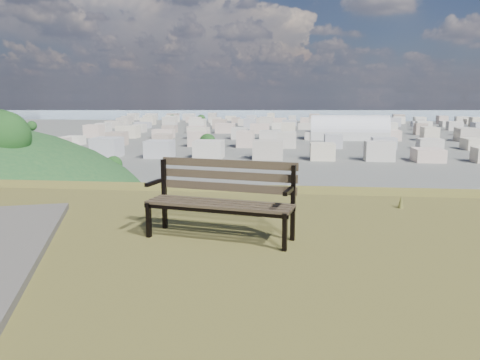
# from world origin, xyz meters

# --- Properties ---
(park_bench) EXTENTS (1.66, 0.83, 0.83)m
(park_bench) POSITION_xyz_m (0.13, 1.58, 25.47)
(park_bench) COLOR #473B28
(park_bench) RESTS_ON hilltop_mesa
(grass_tufts) EXTENTS (12.49, 7.38, 0.28)m
(grass_tufts) POSITION_xyz_m (0.14, -0.25, 25.11)
(grass_tufts) COLOR brown
(grass_tufts) RESTS_ON hilltop_mesa
(arena) EXTENTS (49.42, 23.09, 20.41)m
(arena) POSITION_xyz_m (37.07, 302.74, 4.81)
(arena) COLOR silver
(arena) RESTS_ON ground
(city_blocks) EXTENTS (395.00, 361.00, 7.00)m
(city_blocks) POSITION_xyz_m (0.00, 394.44, 3.50)
(city_blocks) COLOR beige
(city_blocks) RESTS_ON ground
(city_trees) EXTENTS (406.52, 387.20, 9.98)m
(city_trees) POSITION_xyz_m (-26.39, 319.00, 4.83)
(city_trees) COLOR #2E2217
(city_trees) RESTS_ON ground
(bay_water) EXTENTS (2400.00, 700.00, 0.12)m
(bay_water) POSITION_xyz_m (0.00, 900.00, 0.00)
(bay_water) COLOR #859CAA
(bay_water) RESTS_ON ground
(far_hills) EXTENTS (2050.00, 340.00, 60.00)m
(far_hills) POSITION_xyz_m (-60.92, 1402.93, 25.47)
(far_hills) COLOR #8FA1B2
(far_hills) RESTS_ON ground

